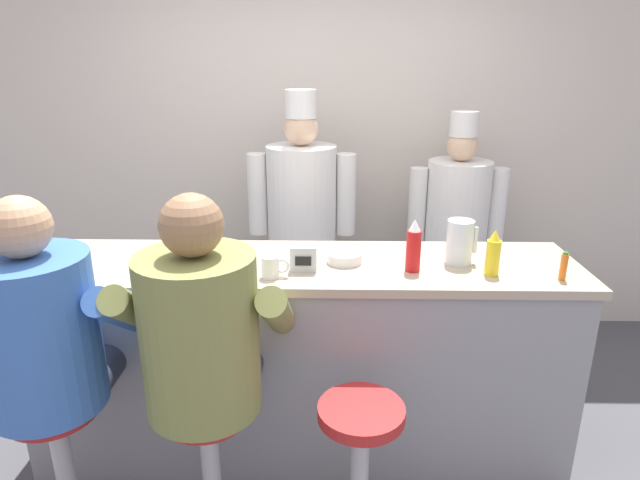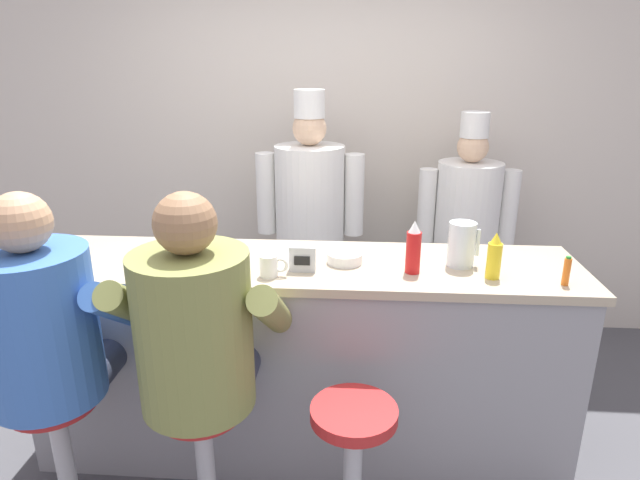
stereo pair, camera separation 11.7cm
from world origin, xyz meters
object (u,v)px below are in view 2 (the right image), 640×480
object	(u,v)px
empty_stool_round	(353,454)
breakfast_plate	(226,268)
cook_in_whites_near	(310,216)
coffee_mug_white	(270,266)
cereal_bowl	(345,258)
diner_seated_blue	(47,332)
cook_in_whites_far	(466,227)
ketchup_bottle_red	(413,249)
water_pitcher_clear	(462,244)
diner_seated_olive	(198,336)
hot_sauce_bottle_orange	(567,271)
mustard_bottle_yellow	(494,257)
napkin_dispenser_chrome	(303,258)

from	to	relation	value
empty_stool_round	breakfast_plate	bearing A→B (deg)	142.78
cook_in_whites_near	coffee_mug_white	bearing A→B (deg)	-93.56
cereal_bowl	diner_seated_blue	xyz separation A→B (m)	(-1.14, -0.55, -0.13)
breakfast_plate	cook_in_whites_far	size ratio (longest dim) A/B	0.14
diner_seated_blue	cook_in_whites_near	bearing A→B (deg)	59.56
ketchup_bottle_red	water_pitcher_clear	distance (m)	0.25
diner_seated_olive	cook_in_whites_far	distance (m)	2.07
hot_sauce_bottle_orange	empty_stool_round	xyz separation A→B (m)	(-0.87, -0.39, -0.65)
hot_sauce_bottle_orange	cereal_bowl	bearing A→B (deg)	168.26
coffee_mug_white	cereal_bowl	bearing A→B (deg)	29.82
coffee_mug_white	cook_in_whites_far	distance (m)	1.65
cereal_bowl	coffee_mug_white	size ratio (longest dim) A/B	1.30
mustard_bottle_yellow	cook_in_whites_near	bearing A→B (deg)	128.74
diner_seated_olive	empty_stool_round	world-z (taller)	diner_seated_olive
breakfast_plate	diner_seated_olive	world-z (taller)	diner_seated_olive
empty_stool_round	cereal_bowl	bearing A→B (deg)	95.55
cereal_bowl	diner_seated_blue	world-z (taller)	diner_seated_blue
water_pitcher_clear	cereal_bowl	size ratio (longest dim) A/B	1.26
breakfast_plate	diner_seated_olive	bearing A→B (deg)	-92.20
hot_sauce_bottle_orange	breakfast_plate	world-z (taller)	hot_sauce_bottle_orange
mustard_bottle_yellow	breakfast_plate	xyz separation A→B (m)	(-1.17, -0.01, -0.08)
water_pitcher_clear	cook_in_whites_far	distance (m)	1.10
water_pitcher_clear	diner_seated_olive	xyz separation A→B (m)	(-1.07, -0.55, -0.21)
coffee_mug_white	cook_in_whites_far	bearing A→B (deg)	48.85
cereal_bowl	ketchup_bottle_red	bearing A→B (deg)	-17.96
cereal_bowl	empty_stool_round	bearing A→B (deg)	-84.45
cook_in_whites_near	napkin_dispenser_chrome	bearing A→B (deg)	-86.61
ketchup_bottle_red	napkin_dispenser_chrome	bearing A→B (deg)	-179.08
empty_stool_round	cook_in_whites_near	world-z (taller)	cook_in_whites_near
water_pitcher_clear	napkin_dispenser_chrome	world-z (taller)	water_pitcher_clear
water_pitcher_clear	cereal_bowl	world-z (taller)	water_pitcher_clear
coffee_mug_white	empty_stool_round	bearing A→B (deg)	-46.80
breakfast_plate	empty_stool_round	distance (m)	0.95
cook_in_whites_far	diner_seated_blue	bearing A→B (deg)	-139.91
coffee_mug_white	empty_stool_round	size ratio (longest dim) A/B	0.19
diner_seated_blue	cook_in_whites_far	size ratio (longest dim) A/B	0.92
cook_in_whites_near	cereal_bowl	bearing A→B (deg)	-75.65
ketchup_bottle_red	mustard_bottle_yellow	world-z (taller)	ketchup_bottle_red
mustard_bottle_yellow	cook_in_whites_far	size ratio (longest dim) A/B	0.13
ketchup_bottle_red	breakfast_plate	xyz separation A→B (m)	(-0.83, -0.04, -0.10)
ketchup_bottle_red	cereal_bowl	distance (m)	0.33
napkin_dispenser_chrome	cook_in_whites_near	distance (m)	1.09
empty_stool_round	diner_seated_blue	bearing A→B (deg)	178.23
hot_sauce_bottle_orange	coffee_mug_white	bearing A→B (deg)	179.60
cereal_bowl	cook_in_whites_far	world-z (taller)	cook_in_whites_far
hot_sauce_bottle_orange	diner_seated_blue	size ratio (longest dim) A/B	0.09
water_pitcher_clear	napkin_dispenser_chrome	xyz separation A→B (m)	(-0.71, -0.11, -0.05)
diner_seated_blue	diner_seated_olive	size ratio (longest dim) A/B	0.99
hot_sauce_bottle_orange	water_pitcher_clear	xyz separation A→B (m)	(-0.40, 0.20, 0.04)
ketchup_bottle_red	cook_in_whites_far	size ratio (longest dim) A/B	0.15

